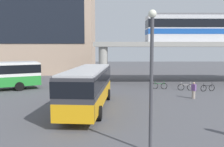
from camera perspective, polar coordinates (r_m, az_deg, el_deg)
ground_plane at (r=28.76m, az=-4.23°, el=-3.74°), size 120.00×120.00×0.00m
station_building at (r=51.66m, az=-17.49°, el=11.73°), size 23.11×12.35×20.59m
elevated_platform at (r=37.05m, az=21.63°, el=5.57°), size 31.94×7.34×5.57m
train at (r=37.77m, az=24.02°, el=9.54°), size 20.82×2.96×3.84m
bus_main at (r=19.48m, az=-5.45°, el=-2.43°), size 3.49×11.22×3.22m
bicycle_green at (r=29.80m, az=10.88°, el=-2.79°), size 1.76×0.45×1.04m
bicycle_black at (r=29.71m, az=21.17°, el=-3.11°), size 1.75×0.49×1.04m
bicycle_silver at (r=29.44m, az=16.61°, el=-3.03°), size 1.78×0.30×1.04m
pedestrian_walking_across at (r=24.81m, az=18.28°, el=-3.84°), size 0.46×0.47×1.58m
lamp_post at (r=11.18m, az=9.08°, el=0.73°), size 0.36×0.36×6.46m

